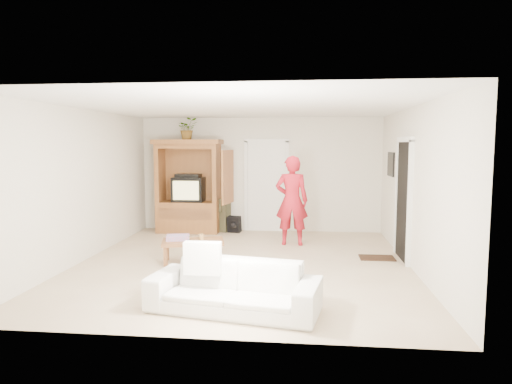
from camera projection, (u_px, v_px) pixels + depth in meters
floor at (243, 264)px, 7.66m from camera, size 6.00×6.00×0.00m
ceiling at (242, 107)px, 7.39m from camera, size 6.00×6.00×0.00m
wall_back at (260, 175)px, 10.49m from camera, size 5.50×0.00×5.50m
wall_front at (202, 214)px, 4.56m from camera, size 5.50×0.00×5.50m
wall_left at (84, 185)px, 7.81m from camera, size 0.00×6.00×6.00m
wall_right at (414, 188)px, 7.23m from camera, size 0.00×6.00×6.00m
armoire at (190, 192)px, 10.36m from camera, size 1.82×1.14×2.10m
door_back at (266, 187)px, 10.47m from camera, size 0.85×0.05×2.04m
doorway_right at (404, 201)px, 7.86m from camera, size 0.05×0.90×2.04m
framed_picture at (391, 164)px, 9.08m from camera, size 0.03×0.60×0.48m
doormat at (377, 258)px, 8.01m from camera, size 0.60×0.40×0.02m
plant at (187, 129)px, 10.18m from camera, size 0.56×0.53×0.48m
man at (292, 201)px, 9.02m from camera, size 0.65×0.43×1.77m
sofa at (234, 287)px, 5.45m from camera, size 2.14×1.15×0.59m
coffee_table at (193, 243)px, 7.71m from camera, size 1.13×0.78×0.38m
towel at (178, 238)px, 7.73m from camera, size 0.43×0.36×0.08m
candle at (202, 237)px, 7.73m from camera, size 0.08×0.08×0.10m
backpack_black at (234, 225)px, 10.34m from camera, size 0.32×0.23×0.36m
backpack_olive at (221, 216)px, 10.49m from camera, size 0.44×0.37×0.72m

